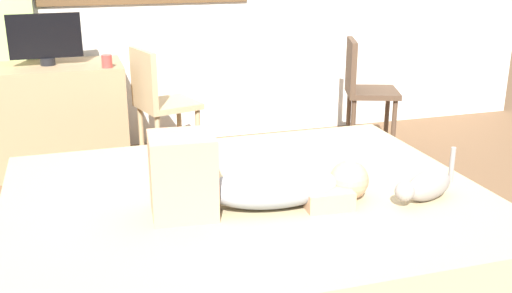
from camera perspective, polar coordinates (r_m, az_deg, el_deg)
name	(u,v)px	position (r m, az deg, el deg)	size (l,w,h in m)	color
ground_plane	(260,272)	(2.98, 0.34, -11.94)	(16.00, 16.00, 0.00)	brown
bed	(248,241)	(2.77, -0.75, -9.01)	(2.18, 1.73, 0.46)	#38383D
person_lying	(251,182)	(2.50, -0.50, -3.44)	(0.94, 0.32, 0.34)	#8C939E
cat	(426,186)	(2.68, 15.92, -3.64)	(0.35, 0.19, 0.21)	gray
desk	(60,117)	(4.46, -18.20, 2.74)	(0.90, 0.56, 0.74)	#997A56
tv_monitor	(45,39)	(4.35, -19.49, 9.69)	(0.48, 0.10, 0.35)	black
cup	(107,61)	(4.17, -14.05, 7.90)	(0.07, 0.07, 0.09)	#B23D38
chair_by_desk	(158,99)	(4.21, -9.32, 4.48)	(0.47, 0.47, 0.86)	tan
chair_spare	(363,86)	(4.63, 10.20, 5.70)	(0.49, 0.49, 0.86)	#4C3828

